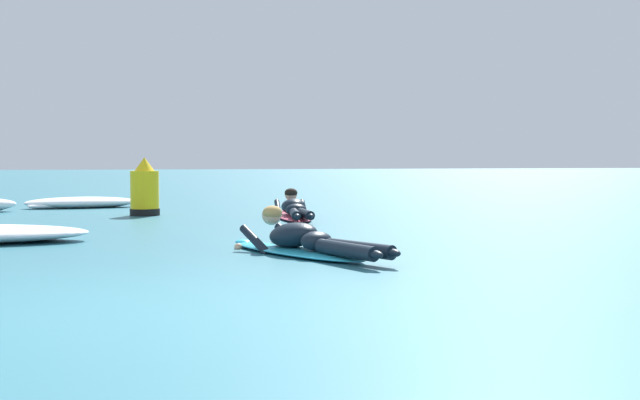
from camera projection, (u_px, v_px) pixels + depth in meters
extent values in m
plane|color=#2D6B7A|center=(136.00, 213.00, 15.18)|extent=(120.00, 120.00, 0.00)
ellipsoid|color=#2DB2D1|center=(296.00, 251.00, 8.70)|extent=(1.36, 2.26, 0.07)
ellipsoid|color=#2DB2D1|center=(244.00, 242.00, 9.56)|extent=(0.25, 0.26, 0.06)
ellipsoid|color=black|center=(293.00, 235.00, 8.73)|extent=(0.65, 0.82, 0.35)
ellipsoid|color=black|center=(316.00, 241.00, 8.39)|extent=(0.42, 0.39, 0.20)
cylinder|color=black|center=(346.00, 250.00, 7.87)|extent=(0.43, 0.89, 0.14)
ellipsoid|color=black|center=(374.00, 254.00, 7.49)|extent=(0.18, 0.24, 0.08)
cylinder|color=black|center=(359.00, 249.00, 7.96)|extent=(0.52, 0.86, 0.14)
ellipsoid|color=black|center=(392.00, 253.00, 7.62)|extent=(0.18, 0.24, 0.08)
cylinder|color=black|center=(255.00, 241.00, 8.93)|extent=(0.30, 0.54, 0.32)
sphere|color=tan|center=(238.00, 247.00, 9.23)|extent=(0.09, 0.09, 0.09)
cylinder|color=black|center=(291.00, 239.00, 9.17)|extent=(0.30, 0.54, 0.32)
sphere|color=tan|center=(274.00, 245.00, 9.45)|extent=(0.09, 0.09, 0.09)
sphere|color=tan|center=(271.00, 215.00, 9.06)|extent=(0.21, 0.21, 0.21)
ellipsoid|color=#AD894C|center=(272.00, 213.00, 9.04)|extent=(0.28, 0.27, 0.16)
ellipsoid|color=#E54C66|center=(294.00, 217.00, 13.84)|extent=(0.73, 2.37, 0.07)
ellipsoid|color=#E54C66|center=(287.00, 212.00, 14.95)|extent=(0.21, 0.22, 0.06)
ellipsoid|color=black|center=(293.00, 206.00, 13.88)|extent=(0.46, 0.71, 0.35)
ellipsoid|color=black|center=(296.00, 210.00, 13.49)|extent=(0.36, 0.31, 0.20)
cylinder|color=black|center=(295.00, 214.00, 12.91)|extent=(0.27, 0.87, 0.14)
ellipsoid|color=black|center=(297.00, 216.00, 12.48)|extent=(0.12, 0.23, 0.08)
cylinder|color=black|center=(305.00, 214.00, 12.93)|extent=(0.16, 0.86, 0.14)
ellipsoid|color=black|center=(310.00, 216.00, 12.51)|extent=(0.12, 0.23, 0.08)
cylinder|color=black|center=(278.00, 210.00, 14.23)|extent=(0.14, 0.61, 0.35)
sphere|color=tan|center=(276.00, 214.00, 14.62)|extent=(0.09, 0.09, 0.09)
cylinder|color=black|center=(304.00, 210.00, 14.27)|extent=(0.14, 0.61, 0.35)
sphere|color=tan|center=(301.00, 214.00, 14.64)|extent=(0.09, 0.09, 0.09)
sphere|color=tan|center=(291.00, 194.00, 14.27)|extent=(0.21, 0.21, 0.21)
ellipsoid|color=black|center=(291.00, 193.00, 14.25)|extent=(0.24, 0.22, 0.16)
ellipsoid|color=white|center=(25.00, 235.00, 10.15)|extent=(1.15, 0.65, 0.15)
ellipsoid|color=white|center=(82.00, 202.00, 16.84)|extent=(2.32, 1.10, 0.22)
ellipsoid|color=white|center=(109.00, 203.00, 17.15)|extent=(0.86, 0.54, 0.16)
ellipsoid|color=white|center=(47.00, 206.00, 16.52)|extent=(0.89, 0.71, 0.12)
cylinder|color=yellow|center=(145.00, 193.00, 14.60)|extent=(0.50, 0.50, 0.78)
cone|color=yellow|center=(144.00, 164.00, 14.58)|extent=(0.35, 0.35, 0.24)
cylinder|color=black|center=(145.00, 212.00, 14.62)|extent=(0.52, 0.52, 0.12)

